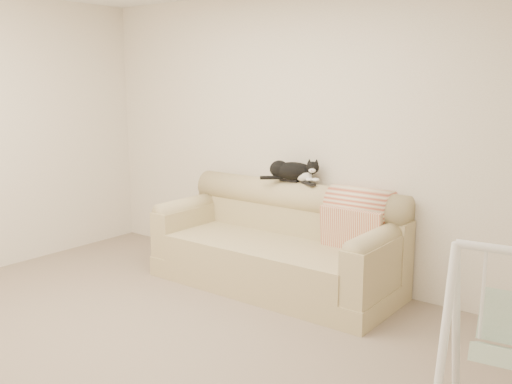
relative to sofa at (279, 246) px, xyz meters
The scene contains 8 objects.
ground_plane 1.65m from the sofa, 87.86° to the right, with size 5.00×5.00×0.00m, color #7B6859.
room_shell 2.00m from the sofa, 87.86° to the right, with size 5.04×4.04×2.60m.
sofa is the anchor object (origin of this frame).
remote_a 0.61m from the sofa, 104.28° to the left, with size 0.18×0.06×0.03m.
remote_b 0.62m from the sofa, 51.47° to the left, with size 0.17×0.12×0.02m.
tuxedo_cat 0.69m from the sofa, 94.46° to the left, with size 0.52×0.35×0.21m.
throw_blanket 0.79m from the sofa, 18.97° to the left, with size 0.55×0.38×0.58m.
baby_swing 2.50m from the sofa, 27.67° to the right, with size 0.69×0.73×1.02m.
Camera 1 is at (2.74, -2.37, 1.79)m, focal length 40.00 mm.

